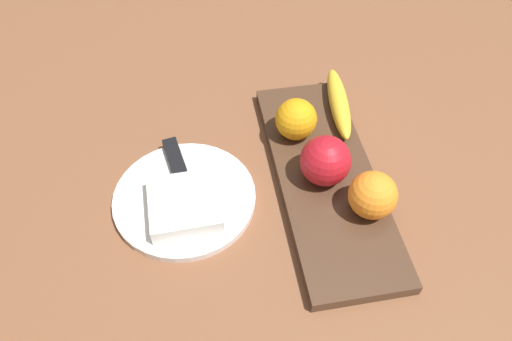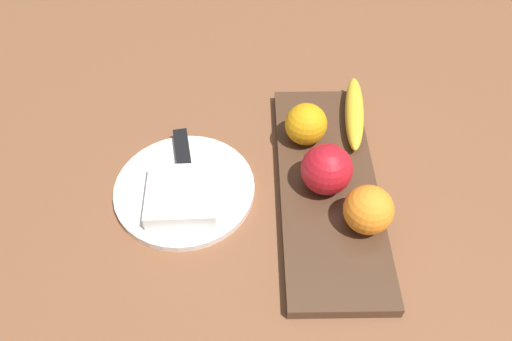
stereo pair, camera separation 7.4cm
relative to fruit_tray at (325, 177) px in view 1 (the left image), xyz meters
name	(u,v)px [view 1 (the left image)]	position (x,y,z in m)	size (l,w,h in m)	color
ground_plane	(303,188)	(0.01, -0.04, -0.01)	(2.40, 2.40, 0.00)	brown
fruit_tray	(325,177)	(0.00, 0.00, 0.00)	(0.43, 0.15, 0.02)	#4B3222
apple	(325,161)	(0.01, -0.01, 0.05)	(0.08, 0.08, 0.08)	red
banana	(339,102)	(-0.14, 0.06, 0.03)	(0.18, 0.03, 0.03)	yellow
orange_near_apple	(296,119)	(-0.09, -0.03, 0.05)	(0.07, 0.07, 0.07)	orange
orange_near_banana	(373,195)	(0.08, 0.04, 0.05)	(0.07, 0.07, 0.07)	orange
dinner_plate	(185,198)	(0.00, -0.23, 0.00)	(0.22, 0.22, 0.01)	white
folded_napkin	(185,205)	(0.03, -0.23, 0.02)	(0.11, 0.11, 0.03)	white
knife	(178,166)	(-0.06, -0.23, 0.01)	(0.18, 0.05, 0.01)	silver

